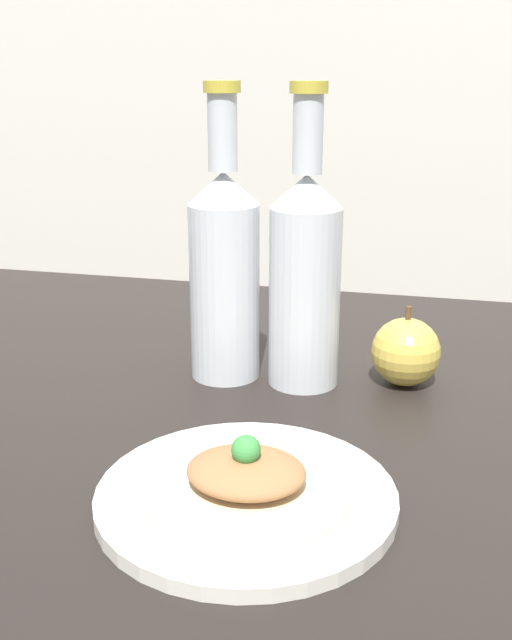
% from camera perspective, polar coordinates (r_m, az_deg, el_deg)
% --- Properties ---
extents(ground_plane, '(1.80, 1.10, 0.04)m').
position_cam_1_polar(ground_plane, '(0.72, 1.36, -10.82)').
color(ground_plane, black).
extents(wall_backsplash, '(1.80, 0.03, 0.80)m').
position_cam_1_polar(wall_backsplash, '(1.16, 7.62, 21.79)').
color(wall_backsplash, silver).
rests_on(wall_backsplash, ground_plane).
extents(plate, '(0.24, 0.24, 0.02)m').
position_cam_1_polar(plate, '(0.62, -1.04, -13.14)').
color(plate, silver).
rests_on(plate, ground_plane).
extents(plated_food, '(0.17, 0.17, 0.05)m').
position_cam_1_polar(plated_food, '(0.61, -1.05, -11.80)').
color(plated_food, beige).
rests_on(plated_food, plate).
extents(cider_bottle_left, '(0.08, 0.08, 0.32)m').
position_cam_1_polar(cider_bottle_left, '(0.82, -2.43, 3.98)').
color(cider_bottle_left, silver).
rests_on(cider_bottle_left, ground_plane).
extents(cider_bottle_right, '(0.08, 0.08, 0.32)m').
position_cam_1_polar(cider_bottle_right, '(0.80, 4.05, 3.58)').
color(cider_bottle_right, silver).
rests_on(cider_bottle_right, ground_plane).
extents(apple, '(0.08, 0.08, 0.09)m').
position_cam_1_polar(apple, '(0.84, 11.34, -2.39)').
color(apple, gold).
rests_on(apple, ground_plane).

